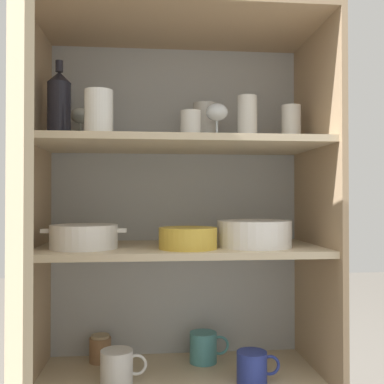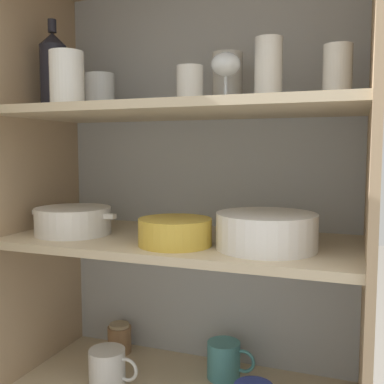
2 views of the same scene
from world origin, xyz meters
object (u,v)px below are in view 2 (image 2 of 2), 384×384
at_px(casserole_dish, 73,221).
at_px(wine_bottle, 53,71).
at_px(plate_stack_white, 266,231).
at_px(mixing_bowl_large, 175,231).
at_px(storage_jar, 120,338).

bearing_deg(casserole_dish, wine_bottle, 152.25).
xyz_separation_m(plate_stack_white, mixing_bowl_large, (-0.21, -0.03, -0.01)).
relative_size(wine_bottle, casserole_dish, 0.97).
xyz_separation_m(wine_bottle, plate_stack_white, (0.60, -0.05, -0.39)).
relative_size(wine_bottle, storage_jar, 2.71).
distance_m(wine_bottle, mixing_bowl_large, 0.56).
xyz_separation_m(plate_stack_white, storage_jar, (-0.49, 0.19, -0.40)).
xyz_separation_m(mixing_bowl_large, casserole_dish, (-0.31, 0.04, 0.00)).
height_order(casserole_dish, storage_jar, casserole_dish).
height_order(mixing_bowl_large, casserole_dish, casserole_dish).
distance_m(mixing_bowl_large, storage_jar, 0.53).
relative_size(plate_stack_white, mixing_bowl_large, 1.32).
relative_size(wine_bottle, mixing_bowl_large, 1.41).
bearing_deg(mixing_bowl_large, casserole_dish, 173.22).
relative_size(mixing_bowl_large, storage_jar, 1.92).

